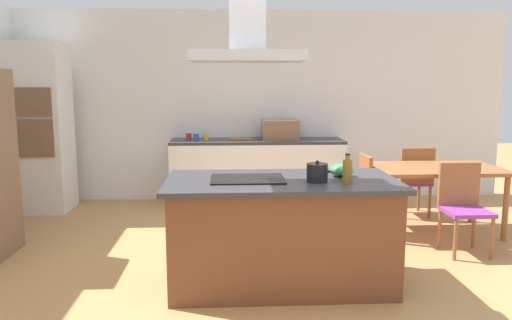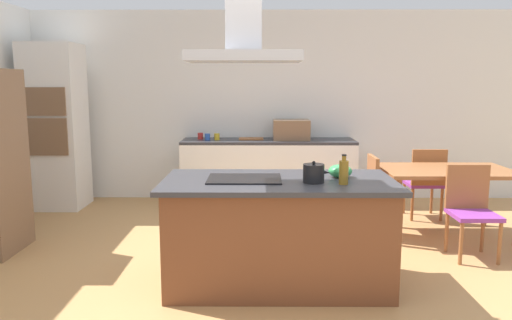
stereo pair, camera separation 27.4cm
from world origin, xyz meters
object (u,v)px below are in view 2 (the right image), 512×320
range_hood (244,29)px  coffee_mug_yellow (217,137)px  wall_oven_stack (56,127)px  chair_facing_island (471,205)px  mixing_bowl (340,171)px  cutting_board (251,139)px  countertop_microwave (291,130)px  chair_facing_back_wall (426,179)px  coffee_mug_blue (207,137)px  cooktop (244,179)px  tea_kettle (314,173)px  chair_at_left_end (363,190)px  coffee_mug_red (200,136)px  dining_table (446,176)px  olive_oil_bottle (344,172)px

range_hood → coffee_mug_yellow: bearing=99.3°
wall_oven_stack → chair_facing_island: size_ratio=2.47×
mixing_bowl → chair_facing_island: bearing=24.4°
cutting_board → countertop_microwave: bearing=-5.1°
cutting_board → chair_facing_back_wall: (2.17, -0.88, -0.40)m
countertop_microwave → coffee_mug_blue: 1.17m
wall_oven_stack → chair_facing_back_wall: wall_oven_stack is taller
cutting_board → chair_facing_back_wall: 2.38m
cooktop → cutting_board: size_ratio=1.76×
coffee_mug_blue → chair_facing_island: 3.51m
mixing_bowl → tea_kettle: bearing=-138.3°
tea_kettle → chair_at_left_end: 1.73m
chair_at_left_end → coffee_mug_red: bearing=141.8°
countertop_microwave → chair_at_left_end: (0.70, -1.49, -0.53)m
cooktop → dining_table: size_ratio=0.43×
olive_oil_bottle → coffee_mug_yellow: bearing=112.3°
cutting_board → chair_facing_back_wall: cutting_board is taller
chair_facing_back_wall → tea_kettle: bearing=-126.8°
chair_at_left_end → countertop_microwave: bearing=115.2°
wall_oven_stack → mixing_bowl: bearing=-36.7°
coffee_mug_yellow → chair_facing_back_wall: (2.65, -0.81, -0.44)m
chair_at_left_end → chair_facing_island: (0.92, -0.67, 0.00)m
countertop_microwave → dining_table: (1.62, -1.49, -0.37)m
chair_at_left_end → range_hood: (-1.27, -1.39, 1.59)m
tea_kettle → coffee_mug_blue: size_ratio=2.46×
tea_kettle → dining_table: tea_kettle is taller
coffee_mug_red → range_hood: bearing=-76.5°
dining_table → chair_facing_back_wall: (-0.00, 0.67, -0.16)m
cutting_board → wall_oven_stack: size_ratio=0.15×
range_hood → chair_facing_back_wall: bearing=43.3°
coffee_mug_red → coffee_mug_yellow: same height
countertop_microwave → coffee_mug_blue: size_ratio=5.56×
countertop_microwave → chair_facing_island: 2.75m
cooktop → tea_kettle: size_ratio=2.71×
coffee_mug_yellow → range_hood: (0.47, -2.86, 1.16)m
olive_oil_bottle → coffee_mug_yellow: olive_oil_bottle is taller
countertop_microwave → cutting_board: bearing=174.9°
chair_facing_island → range_hood: size_ratio=0.99×
mixing_bowl → chair_facing_back_wall: bearing=54.8°
mixing_bowl → cutting_board: mixing_bowl is taller
coffee_mug_yellow → cutting_board: (0.48, 0.07, -0.04)m
chair_facing_back_wall → range_hood: (-2.18, -2.05, 1.59)m
cutting_board → chair_at_left_end: cutting_board is taller
olive_oil_bottle → countertop_microwave: 3.08m
countertop_microwave → range_hood: 3.12m
cooktop → cutting_board: 2.93m
cutting_board → wall_oven_stack: 2.65m
countertop_microwave → coffee_mug_blue: (-1.16, -0.05, -0.09)m
range_hood → wall_oven_stack: bearing=134.7°
cooktop → chair_facing_back_wall: size_ratio=0.67×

